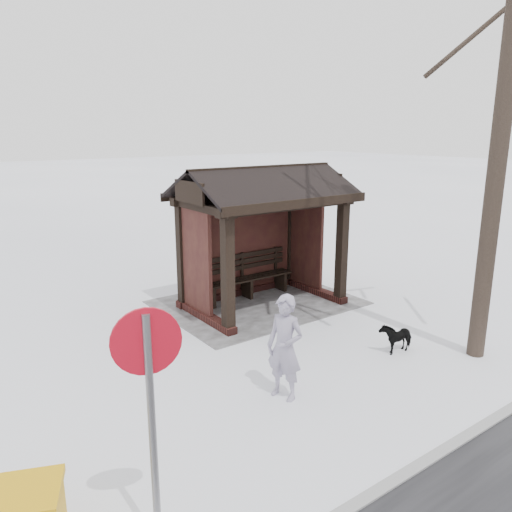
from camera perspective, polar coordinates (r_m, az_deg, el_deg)
The scene contains 7 objects.
ground at distance 11.23m, azimuth 0.80°, elevation -5.65°, with size 120.00×120.00×0.00m, color white.
kerb at distance 7.96m, azimuth 26.32°, elevation -15.96°, with size 120.00×0.15×0.06m, color gray.
trampled_patch at distance 11.37m, azimuth 0.19°, elevation -5.33°, with size 4.20×3.20×0.02m, color gray.
bus_shelter at distance 10.81m, azimuth 0.33°, elevation 5.45°, with size 3.60×2.40×3.09m.
pedestrian at distance 7.29m, azimuth 3.32°, elevation -10.39°, with size 0.57×0.37×1.57m, color #948DA5.
dog at distance 9.26m, azimuth 15.74°, elevation -8.85°, with size 0.29×0.64×0.54m, color black.
road_sign at distance 4.52m, azimuth -12.16°, elevation -13.80°, with size 0.59×0.20×2.39m.
Camera 1 is at (6.34, 8.44, 3.82)m, focal length 35.00 mm.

